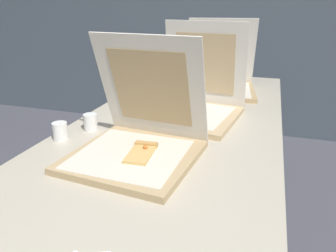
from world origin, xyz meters
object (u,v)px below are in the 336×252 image
object	(u,v)px
cup_white_mid	(121,105)
cup_white_near_center	(90,122)
table	(175,137)
pizza_box_back	(220,81)
cup_white_near_left	(60,131)
cup_white_far	(153,94)
pizza_box_front	(138,141)
pizza_box_middle	(194,103)

from	to	relation	value
cup_white_mid	cup_white_near_center	bearing A→B (deg)	-94.45
cup_white_mid	cup_white_near_center	distance (m)	0.25
cup_white_near_center	table	bearing A→B (deg)	25.06
pizza_box_back	cup_white_near_left	distance (m)	1.00
pizza_box_back	cup_white_near_center	distance (m)	0.87
pizza_box_back	cup_white_far	world-z (taller)	pizza_box_back
cup_white_near_left	cup_white_near_center	world-z (taller)	same
pizza_box_front	cup_white_far	distance (m)	0.66
pizza_box_back	cup_white_mid	world-z (taller)	pizza_box_back
table	pizza_box_middle	distance (m)	0.19
table	cup_white_near_left	size ratio (longest dim) A/B	31.90
cup_white_far	cup_white_mid	bearing A→B (deg)	-108.90
pizza_box_middle	cup_white_near_center	distance (m)	0.47
pizza_box_back	cup_white_near_left	bearing A→B (deg)	-125.57
pizza_box_back	cup_white_near_left	size ratio (longest dim) A/B	6.67
cup_white_near_left	pizza_box_front	bearing A→B (deg)	-7.18
pizza_box_middle	cup_white_near_left	distance (m)	0.59
table	cup_white_near_center	xyz separation A→B (m)	(-0.31, -0.15, 0.08)
pizza_box_middle	cup_white_mid	bearing A→B (deg)	-164.42
pizza_box_front	cup_white_near_center	world-z (taller)	pizza_box_front
cup_white_mid	pizza_box_back	bearing A→B (deg)	53.79
pizza_box_front	cup_white_near_center	distance (m)	0.32
pizza_box_front	cup_white_mid	world-z (taller)	pizza_box_front
pizza_box_middle	cup_white_far	size ratio (longest dim) A/B	6.62
cup_white_near_left	cup_white_near_center	size ratio (longest dim) A/B	1.00
table	cup_white_far	world-z (taller)	cup_white_far
pizza_box_back	cup_white_near_center	size ratio (longest dim) A/B	6.67
pizza_box_front	pizza_box_middle	distance (m)	0.47
pizza_box_front	cup_white_near_left	bearing A→B (deg)	178.57
pizza_box_back	cup_white_mid	size ratio (longest dim) A/B	6.67
pizza_box_front	cup_white_near_center	bearing A→B (deg)	155.15
pizza_box_middle	pizza_box_back	bearing A→B (deg)	92.63
table	cup_white_near_left	world-z (taller)	cup_white_near_left
cup_white_mid	cup_white_near_left	world-z (taller)	same
cup_white_near_left	cup_white_mid	bearing A→B (deg)	78.09
table	pizza_box_back	distance (m)	0.64
cup_white_mid	cup_white_far	bearing A→B (deg)	71.10
pizza_box_back	cup_white_near_center	world-z (taller)	pizza_box_back
cup_white_far	pizza_box_middle	bearing A→B (deg)	-33.83
cup_white_near_left	cup_white_far	distance (m)	0.61
table	cup_white_mid	xyz separation A→B (m)	(-0.29, 0.10, 0.08)
pizza_box_middle	cup_white_far	distance (m)	0.32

